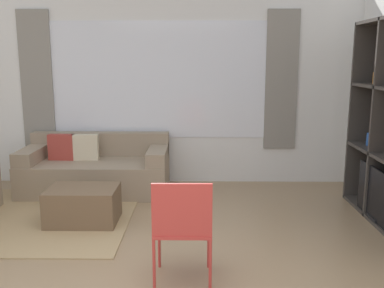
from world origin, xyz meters
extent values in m
cube|color=white|center=(0.00, 3.39, 1.35)|extent=(6.74, 0.07, 2.70)
cube|color=white|center=(0.00, 3.35, 1.45)|extent=(3.05, 0.01, 1.60)
cube|color=gray|center=(-1.69, 3.33, 1.45)|extent=(0.44, 0.03, 1.90)
cube|color=gray|center=(1.69, 3.33, 1.45)|extent=(0.44, 0.03, 1.90)
cube|color=tan|center=(-1.34, 1.88, 0.01)|extent=(2.27, 2.03, 0.01)
cube|color=#3D3833|center=(2.59, 2.63, 1.08)|extent=(0.37, 0.04, 2.17)
cube|color=black|center=(2.44, 1.78, 0.32)|extent=(0.04, 0.87, 0.56)
cube|color=black|center=(2.46, 1.78, 0.05)|extent=(0.10, 0.24, 0.03)
cylinder|color=#2856A8|center=(2.57, 2.33, 0.81)|extent=(0.10, 0.10, 0.15)
cylinder|color=orange|center=(2.57, 2.28, 1.53)|extent=(0.10, 0.10, 0.13)
cube|color=gray|center=(-0.81, 2.85, 0.21)|extent=(1.89, 0.89, 0.42)
cube|color=gray|center=(-0.81, 3.20, 0.58)|extent=(1.89, 0.18, 0.32)
cube|color=gray|center=(-1.64, 2.85, 0.51)|extent=(0.24, 0.83, 0.17)
cube|color=gray|center=(0.02, 2.85, 0.51)|extent=(0.24, 0.83, 0.17)
cube|color=beige|center=(-0.95, 2.92, 0.59)|extent=(0.35, 0.14, 0.34)
cube|color=#AD3D33|center=(-1.27, 2.92, 0.59)|extent=(0.35, 0.14, 0.34)
cube|color=brown|center=(-0.69, 1.74, 0.20)|extent=(0.74, 0.53, 0.39)
cylinder|color=#CC3D38|center=(0.63, 0.74, 0.22)|extent=(0.02, 0.02, 0.44)
cylinder|color=#CC3D38|center=(0.21, 0.74, 0.22)|extent=(0.02, 0.02, 0.44)
cylinder|color=#CC3D38|center=(0.63, 0.31, 0.22)|extent=(0.02, 0.02, 0.44)
cylinder|color=#CC3D38|center=(0.21, 0.31, 0.22)|extent=(0.02, 0.02, 0.44)
cube|color=#CC3D38|center=(0.42, 0.53, 0.45)|extent=(0.44, 0.46, 0.02)
cube|color=#CC3D38|center=(0.42, 0.32, 0.66)|extent=(0.44, 0.02, 0.40)
camera|label=1|loc=(0.53, -2.62, 1.73)|focal=40.00mm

